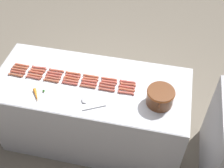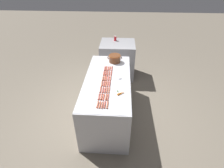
{
  "view_description": "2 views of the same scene",
  "coord_description": "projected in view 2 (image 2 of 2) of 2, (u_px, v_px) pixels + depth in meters",
  "views": [
    {
      "loc": [
        1.89,
        0.63,
        3.02
      ],
      "look_at": [
        -0.02,
        0.21,
        0.92
      ],
      "focal_mm": 47.29,
      "sensor_mm": 36.0,
      "label": 1
    },
    {
      "loc": [
        0.25,
        -2.74,
        2.66
      ],
      "look_at": [
        0.1,
        -0.2,
        0.91
      ],
      "focal_mm": 27.83,
      "sensor_mm": 36.0,
      "label": 2
    }
  ],
  "objects": [
    {
      "name": "hot_dog_22",
      "position": [
        106.0,
        97.0,
        2.78
      ],
      "size": [
        0.03,
        0.16,
        0.02
      ],
      "color": "#B75D41",
      "rests_on": "griddle_counter"
    },
    {
      "name": "hot_dog_24",
      "position": [
        108.0,
        84.0,
        3.09
      ],
      "size": [
        0.03,
        0.16,
        0.02
      ],
      "color": "#BA5B46",
      "rests_on": "griddle_counter"
    },
    {
      "name": "hot_dog_9",
      "position": [
        103.0,
        90.0,
        2.93
      ],
      "size": [
        0.02,
        0.16,
        0.02
      ],
      "color": "#B35345",
      "rests_on": "griddle_counter"
    },
    {
      "name": "hot_dog_17",
      "position": [
        106.0,
        84.0,
        3.08
      ],
      "size": [
        0.03,
        0.16,
        0.02
      ],
      "color": "#BE5A3D",
      "rests_on": "griddle_counter"
    },
    {
      "name": "hot_dog_29",
      "position": [
        108.0,
        97.0,
        2.77
      ],
      "size": [
        0.03,
        0.16,
        0.02
      ],
      "color": "#B85746",
      "rests_on": "griddle_counter"
    },
    {
      "name": "carrot",
      "position": [
        122.0,
        93.0,
        2.86
      ],
      "size": [
        0.16,
        0.12,
        0.03
      ],
      "color": "orange",
      "rests_on": "griddle_counter"
    },
    {
      "name": "hot_dog_23",
      "position": [
        107.0,
        90.0,
        2.93
      ],
      "size": [
        0.03,
        0.16,
        0.02
      ],
      "color": "#B25945",
      "rests_on": "griddle_counter"
    },
    {
      "name": "hot_dog_13",
      "position": [
        106.0,
        68.0,
        3.55
      ],
      "size": [
        0.03,
        0.16,
        0.02
      ],
      "color": "#B6583F",
      "rests_on": "griddle_counter"
    },
    {
      "name": "hot_dog_25",
      "position": [
        109.0,
        78.0,
        3.24
      ],
      "size": [
        0.02,
        0.16,
        0.02
      ],
      "color": "#BD5042",
      "rests_on": "griddle_counter"
    },
    {
      "name": "serving_spoon",
      "position": [
        121.0,
        77.0,
        3.27
      ],
      "size": [
        0.16,
        0.26,
        0.02
      ],
      "color": "#B7B7BC",
      "rests_on": "griddle_counter"
    },
    {
      "name": "hot_dog_20",
      "position": [
        108.0,
        69.0,
        3.54
      ],
      "size": [
        0.03,
        0.16,
        0.02
      ],
      "color": "#BD4F42",
      "rests_on": "griddle_counter"
    },
    {
      "name": "soda_can",
      "position": [
        115.0,
        38.0,
        4.68
      ],
      "size": [
        0.07,
        0.07,
        0.12
      ],
      "color": "red",
      "rests_on": "back_cabinet"
    },
    {
      "name": "hot_dog_0",
      "position": [
        98.0,
        105.0,
        2.63
      ],
      "size": [
        0.03,
        0.16,
        0.02
      ],
      "color": "#BD5D42",
      "rests_on": "griddle_counter"
    },
    {
      "name": "hot_dog_31",
      "position": [
        110.0,
        84.0,
        3.09
      ],
      "size": [
        0.03,
        0.16,
        0.02
      ],
      "color": "#B84F43",
      "rests_on": "griddle_counter"
    },
    {
      "name": "ground_plane",
      "position": [
        108.0,
        113.0,
        3.77
      ],
      "size": [
        20.0,
        20.0,
        0.0
      ],
      "primitive_type": "plane",
      "color": "#756B5B"
    },
    {
      "name": "hot_dog_11",
      "position": [
        105.0,
        78.0,
        3.24
      ],
      "size": [
        0.03,
        0.16,
        0.02
      ],
      "color": "#B9583F",
      "rests_on": "griddle_counter"
    },
    {
      "name": "hot_dog_19",
      "position": [
        107.0,
        73.0,
        3.39
      ],
      "size": [
        0.03,
        0.16,
        0.02
      ],
      "color": "#B65545",
      "rests_on": "griddle_counter"
    },
    {
      "name": "hot_dog_32",
      "position": [
        111.0,
        78.0,
        3.24
      ],
      "size": [
        0.02,
        0.16,
        0.02
      ],
      "color": "#B75D45",
      "rests_on": "griddle_counter"
    },
    {
      "name": "hot_dog_30",
      "position": [
        109.0,
        90.0,
        2.93
      ],
      "size": [
        0.03,
        0.16,
        0.02
      ],
      "color": "#B45C3F",
      "rests_on": "griddle_counter"
    },
    {
      "name": "hot_dog_2",
      "position": [
        100.0,
        90.0,
        2.94
      ],
      "size": [
        0.03,
        0.16,
        0.02
      ],
      "color": "#BA5944",
      "rests_on": "griddle_counter"
    },
    {
      "name": "hot_dog_12",
      "position": [
        106.0,
        73.0,
        3.4
      ],
      "size": [
        0.03,
        0.16,
        0.02
      ],
      "color": "#B85141",
      "rests_on": "griddle_counter"
    },
    {
      "name": "hot_dog_28",
      "position": [
        107.0,
        105.0,
        2.62
      ],
      "size": [
        0.03,
        0.16,
        0.02
      ],
      "color": "#B25D3F",
      "rests_on": "griddle_counter"
    },
    {
      "name": "hot_dog_26",
      "position": [
        109.0,
        73.0,
        3.39
      ],
      "size": [
        0.02,
        0.16,
        0.02
      ],
      "color": "#B2513F",
      "rests_on": "griddle_counter"
    },
    {
      "name": "hot_dog_14",
      "position": [
        102.0,
        105.0,
        2.62
      ],
      "size": [
        0.02,
        0.16,
        0.02
      ],
      "color": "#B05840",
      "rests_on": "griddle_counter"
    },
    {
      "name": "hot_dog_33",
      "position": [
        111.0,
        73.0,
        3.39
      ],
      "size": [
        0.03,
        0.16,
        0.02
      ],
      "color": "#B15140",
      "rests_on": "griddle_counter"
    },
    {
      "name": "back_cabinet",
      "position": [
        117.0,
        60.0,
        4.84
      ],
      "size": [
        0.92,
        0.81,
        0.97
      ],
      "primitive_type": "cube",
      "color": "#A0A0A4",
      "rests_on": "ground_plane"
    },
    {
      "name": "hot_dog_18",
      "position": [
        107.0,
        78.0,
        3.24
      ],
      "size": [
        0.03,
        0.16,
        0.02
      ],
      "color": "#BB5946",
      "rests_on": "griddle_counter"
    },
    {
      "name": "hot_dog_6",
      "position": [
        105.0,
        68.0,
        3.55
      ],
      "size": [
        0.03,
        0.16,
        0.02
      ],
      "color": "#B15045",
      "rests_on": "griddle_counter"
    },
    {
      "name": "hot_dog_21",
      "position": [
        105.0,
        105.0,
        2.62
      ],
      "size": [
        0.03,
        0.16,
        0.02
      ],
      "color": "#B54F3D",
      "rests_on": "griddle_counter"
    },
    {
      "name": "hot_dog_10",
      "position": [
        104.0,
        84.0,
        3.09
      ],
      "size": [
        0.03,
        0.16,
        0.02
      ],
      "color": "#B95143",
      "rests_on": "griddle_counter"
    },
    {
      "name": "hot_dog_34",
      "position": [
        112.0,
        68.0,
        3.55
      ],
      "size": [
        0.03,
        0.16,
        0.02
      ],
      "color": "#BD5445",
      "rests_on": "griddle_counter"
    },
    {
      "name": "hot_dog_8",
      "position": [
        101.0,
        97.0,
        2.78
      ],
      "size": [
        0.03,
        0.16,
        0.02
      ],
      "color": "#BA5D43",
      "rests_on": "griddle_counter"
    },
    {
      "name": "hot_dog_5",
      "position": [
        104.0,
        73.0,
        3.39
      ],
      "size": [
        0.03,
        0.16,
        0.02
      ],
      "color": "#BE543E",
      "rests_on": "griddle_counter"
    },
    {
      "name": "hot_dog_27",
      "position": [
        110.0,
        68.0,
        3.55
      ],
      "size": [
        0.03,
        0.16,
        0.02
      ],
      "color": "#BE5E41",
      "rests_on": "griddle_counter"
    },
    {
      "name": "hot_dog_16",
      "position": [
        105.0,
        90.0,
        2.93
      ],
      "size": [
        0.03,
        0.16,
        0.02
      ],
      "color": "#BC5344",
      "rests_on": "griddle_counter"
    },
    {
      "name": "griddle_counter",
      "position": [
        108.0,
        97.0,
        3.51
      ],
      "size": [
        0.85,
        1.96,
        0.91
      ],
      "color": "#BCBCC1",
      "rests_on": "ground_plane"
    },
    {
      "name": "hot_dog_1",
      "position": [
        99.0,
        97.0,
        2.78
      ],
      "size": [
        0.03,
        0.16,
        0.02
      ],
      "color": "#B65243",
      "rests_on": "griddle_counter"
    },
    {
      "name": "hot_dog_4",
      "position": [
        103.0,
        78.0,
        3.24
      ],
      "size": [
        0.02,
        0.16,
        0.02
      ],
      "color": "#BA5B3F",
      "rests_on": "griddle_counter"
    },
    {
      "name": "hot_dog_7",
      "position": [
        100.0,
        105.0,
        2.62
      ],
      "size": [
        0.03,
        0.16,
        0.02
      ],
      "color": "#B75D3E",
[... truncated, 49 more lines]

